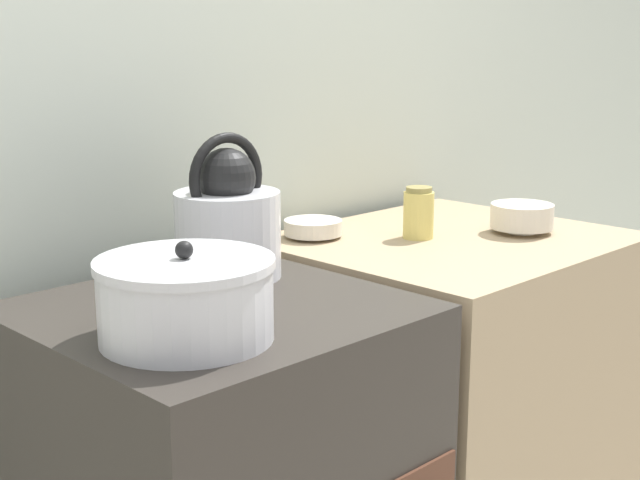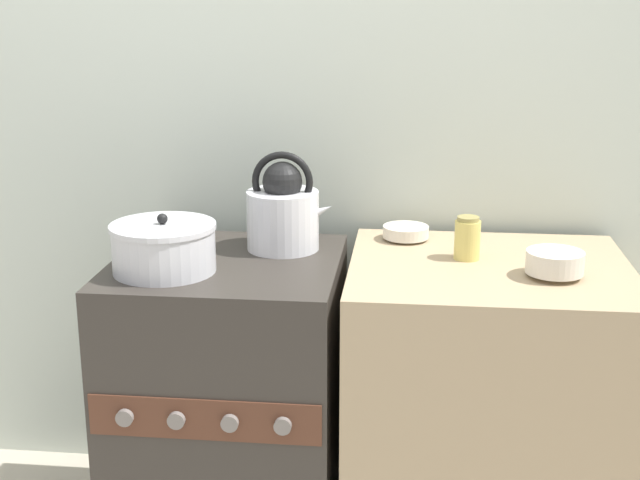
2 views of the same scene
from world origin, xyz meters
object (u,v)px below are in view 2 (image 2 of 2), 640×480
Objects in this scene: storage_jar at (467,238)px; kettle at (283,212)px; cooking_pot at (164,248)px; small_ceramic_bowl at (406,232)px; enamel_bowl at (555,263)px; stove at (230,403)px.

kettle is at bearing 174.00° from storage_jar.
small_ceramic_bowl is (0.63, 0.36, -0.04)m from cooking_pot.
kettle is 0.37m from small_ceramic_bowl.
enamel_bowl is at bearing 2.76° from cooking_pot.
kettle is at bearing 165.22° from enamel_bowl.
cooking_pot is at bearing -177.24° from enamel_bowl.
kettle is at bearing 43.35° from stove.
cooking_pot is 2.33× the size of storage_jar.
stove is 0.71m from small_ceramic_bowl.
storage_jar reaches higher than enamel_bowl.
enamel_bowl reaches higher than small_ceramic_bowl.
cooking_pot is (-0.14, -0.11, 0.49)m from stove.
small_ceramic_bowl is 1.13× the size of storage_jar.
storage_jar is (0.51, -0.05, -0.05)m from kettle.
storage_jar is at bearing -45.71° from small_ceramic_bowl.
cooking_pot reaches higher than small_ceramic_bowl.
stove is 0.52m from cooking_pot.
kettle is at bearing 40.64° from cooking_pot.
kettle is 1.02× the size of cooking_pot.
cooking_pot is (-0.28, -0.24, -0.04)m from kettle.
cooking_pot is at bearing -166.76° from storage_jar.
enamel_bowl is 1.10× the size of small_ceramic_bowl.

